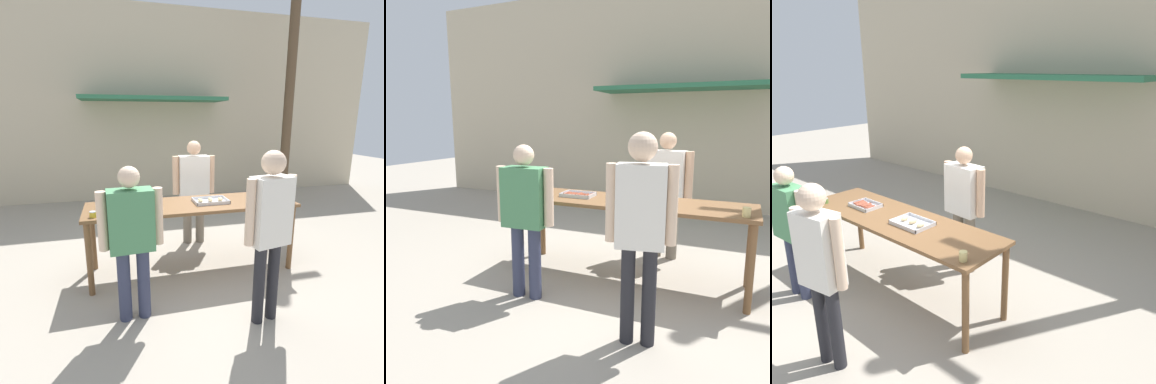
{
  "view_description": "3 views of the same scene",
  "coord_description": "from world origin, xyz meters",
  "views": [
    {
      "loc": [
        -0.92,
        -3.58,
        1.99
      ],
      "look_at": [
        0.0,
        0.0,
        1.07
      ],
      "focal_mm": 28.0,
      "sensor_mm": 36.0,
      "label": 1
    },
    {
      "loc": [
        1.13,
        -3.94,
        1.79
      ],
      "look_at": [
        -0.61,
        -0.01,
        0.97
      ],
      "focal_mm": 35.0,
      "sensor_mm": 36.0,
      "label": 2
    },
    {
      "loc": [
        3.12,
        -2.52,
        2.56
      ],
      "look_at": [
        0.25,
        0.87,
        1.07
      ],
      "focal_mm": 35.0,
      "sensor_mm": 36.0,
      "label": 3
    }
  ],
  "objects": [
    {
      "name": "food_tray_buns",
      "position": [
        0.25,
        -0.01,
        0.94
      ],
      "size": [
        0.44,
        0.31,
        0.06
      ],
      "color": "silver",
      "rests_on": "serving_table"
    },
    {
      "name": "person_customer_holding_hotdog",
      "position": [
        -0.81,
        -0.85,
        0.92
      ],
      "size": [
        0.62,
        0.26,
        1.56
      ],
      "rotation": [
        0.0,
        0.0,
        3.2
      ],
      "color": "#333851",
      "rests_on": "ground"
    },
    {
      "name": "food_tray_sausages",
      "position": [
        -0.61,
        -0.01,
        0.93
      ],
      "size": [
        0.37,
        0.26,
        0.04
      ],
      "color": "silver",
      "rests_on": "serving_table"
    },
    {
      "name": "person_server_behind_table",
      "position": [
        0.25,
        0.87,
        0.97
      ],
      "size": [
        0.66,
        0.29,
        1.65
      ],
      "rotation": [
        0.0,
        0.0,
        -0.07
      ],
      "color": "#756B5B",
      "rests_on": "ground"
    },
    {
      "name": "condiment_jar_ketchup",
      "position": [
        -1.1,
        -0.26,
        0.95
      ],
      "size": [
        0.07,
        0.07,
        0.07
      ],
      "color": "#567A38",
      "rests_on": "serving_table"
    },
    {
      "name": "beer_cup",
      "position": [
        1.2,
        -0.26,
        0.96
      ],
      "size": [
        0.08,
        0.08,
        0.09
      ],
      "color": "#DBC67A",
      "rests_on": "serving_table"
    },
    {
      "name": "condiment_jar_mustard",
      "position": [
        -1.2,
        -0.26,
        0.95
      ],
      "size": [
        0.07,
        0.07,
        0.07
      ],
      "color": "gold",
      "rests_on": "serving_table"
    },
    {
      "name": "serving_table",
      "position": [
        0.0,
        0.0,
        0.82
      ],
      "size": [
        2.67,
        0.76,
        0.92
      ],
      "color": "brown",
      "rests_on": "ground"
    },
    {
      "name": "person_customer_with_cup",
      "position": [
        0.45,
        -1.2,
        1.03
      ],
      "size": [
        0.54,
        0.27,
        1.71
      ],
      "rotation": [
        0.0,
        0.0,
        3.33
      ],
      "color": "#232328",
      "rests_on": "ground"
    },
    {
      "name": "ground_plane",
      "position": [
        0.0,
        0.0,
        0.0
      ],
      "size": [
        24.0,
        24.0,
        0.0
      ],
      "primitive_type": "plane",
      "color": "#A39989"
    },
    {
      "name": "building_facade_back",
      "position": [
        0.0,
        3.98,
        2.26
      ],
      "size": [
        12.0,
        1.11,
        4.5
      ],
      "color": "beige",
      "rests_on": "ground"
    }
  ]
}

